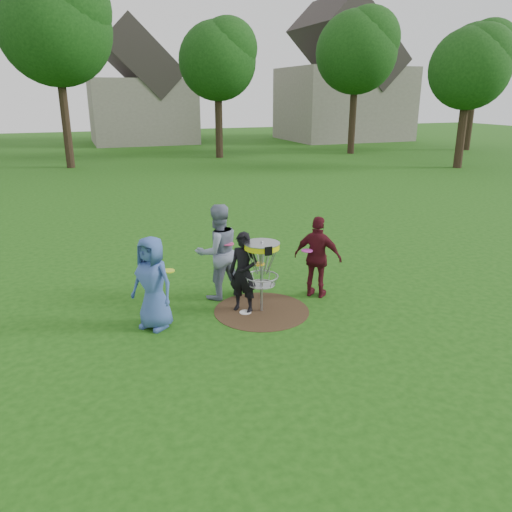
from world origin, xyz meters
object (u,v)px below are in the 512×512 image
object	(u,v)px
player_maroon	(318,257)
disc_golf_basket	(262,260)
player_blue	(153,283)
player_grey	(218,252)
player_black	(244,273)

from	to	relation	value
player_maroon	disc_golf_basket	bearing A→B (deg)	57.71
player_blue	player_grey	xyz separation A→B (m)	(1.43, 0.91, 0.13)
player_maroon	disc_golf_basket	world-z (taller)	player_maroon
player_maroon	disc_golf_basket	size ratio (longest dim) A/B	1.20
player_black	disc_golf_basket	size ratio (longest dim) A/B	1.11
player_black	player_maroon	xyz separation A→B (m)	(1.61, 0.16, 0.06)
player_black	player_grey	size ratio (longest dim) A/B	0.80
player_blue	player_black	bearing A→B (deg)	51.60
player_blue	player_grey	size ratio (longest dim) A/B	0.87
player_blue	player_maroon	bearing A→B (deg)	52.62
player_blue	player_maroon	world-z (taller)	same
player_blue	player_grey	world-z (taller)	player_grey
player_grey	player_black	bearing A→B (deg)	97.89
player_grey	player_maroon	size ratio (longest dim) A/B	1.15
player_grey	player_maroon	world-z (taller)	player_grey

